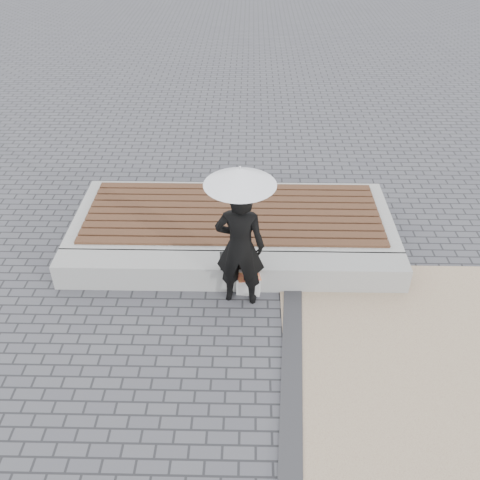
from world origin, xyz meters
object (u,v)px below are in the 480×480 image
object	(u,v)px
seating_ledge	(231,271)
canvas_tote	(249,284)
woman	(240,247)
handbag	(232,261)
parasol	(240,177)

from	to	relation	value
seating_ledge	canvas_tote	bearing A→B (deg)	-43.20
woman	canvas_tote	distance (m)	0.74
seating_ledge	handbag	world-z (taller)	handbag
parasol	handbag	distance (m)	1.43
seating_ledge	parasol	bearing A→B (deg)	-68.72
woman	handbag	xyz separation A→B (m)	(-0.11, 0.19, -0.38)
seating_ledge	parasol	xyz separation A→B (m)	(0.14, -0.35, 1.73)
handbag	seating_ledge	bearing A→B (deg)	93.46
seating_ledge	parasol	size ratio (longest dim) A/B	4.41
canvas_tote	woman	bearing A→B (deg)	-129.36
seating_ledge	woman	size ratio (longest dim) A/B	2.80
parasol	canvas_tote	world-z (taller)	parasol
seating_ledge	parasol	distance (m)	1.77
seating_ledge	canvas_tote	size ratio (longest dim) A/B	14.59
woman	parasol	world-z (taller)	parasol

